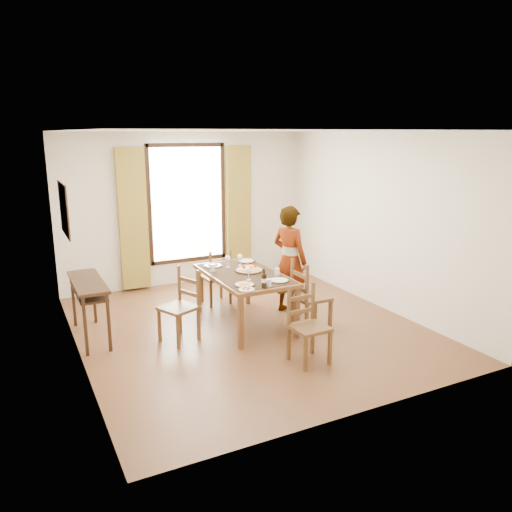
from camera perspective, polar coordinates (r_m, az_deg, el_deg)
name	(u,v)px	position (r m, az deg, el deg)	size (l,w,h in m)	color
ground	(247,327)	(7.13, -0.98, -8.11)	(5.00, 5.00, 0.00)	#462A15
room_shell	(243,218)	(6.82, -1.54, 4.36)	(4.60, 5.10, 2.74)	beige
console_table	(88,289)	(6.91, -18.64, -3.59)	(0.38, 1.20, 0.80)	black
dining_table	(244,278)	(7.03, -1.33, -2.50)	(0.95, 1.64, 0.76)	brown
chair_west	(180,308)	(6.64, -8.63, -5.88)	(0.56, 0.56, 0.96)	brown
chair_north	(217,278)	(7.98, -4.51, -2.55)	(0.42, 0.42, 0.90)	brown
chair_south	(308,327)	(6.00, 5.95, -8.12)	(0.43, 0.43, 0.92)	brown
chair_east	(309,298)	(6.90, 6.10, -4.83)	(0.45, 0.45, 1.00)	brown
man	(290,260)	(7.48, 3.87, -0.46)	(0.58, 0.70, 1.64)	#919599
plate_sw	(244,283)	(6.45, -1.33, -3.15)	(0.27, 0.27, 0.05)	silver
plate_se	(279,279)	(6.63, 2.66, -2.68)	(0.27, 0.27, 0.05)	silver
plate_nw	(213,265)	(7.38, -4.94, -0.98)	(0.27, 0.27, 0.05)	silver
plate_ne	(246,260)	(7.61, -1.15, -0.47)	(0.27, 0.27, 0.05)	silver
pasta_platter	(249,268)	(7.09, -0.83, -1.37)	(0.40, 0.40, 0.10)	#C55519
caprese_plate	(247,289)	(6.26, -1.08, -3.74)	(0.20, 0.20, 0.04)	silver
wine_glass_a	(249,274)	(6.65, -0.84, -2.02)	(0.08, 0.08, 0.18)	white
wine_glass_b	(240,260)	(7.36, -1.83, -0.45)	(0.08, 0.08, 0.18)	white
wine_glass_c	(228,261)	(7.30, -3.23, -0.60)	(0.08, 0.08, 0.18)	white
tumbler_a	(277,272)	(6.89, 2.43, -1.82)	(0.07, 0.07, 0.10)	silver
tumbler_b	(213,268)	(7.12, -4.98, -1.34)	(0.07, 0.07, 0.10)	silver
tumbler_c	(269,283)	(6.40, 1.49, -3.08)	(0.07, 0.07, 0.10)	silver
wine_bottle	(264,278)	(6.32, 0.92, -2.58)	(0.07, 0.07, 0.25)	black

